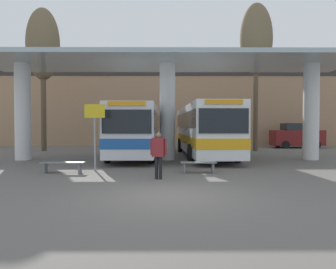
{
  "coord_description": "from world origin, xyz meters",
  "views": [
    {
      "loc": [
        -0.11,
        -9.31,
        2.01
      ],
      "look_at": [
        0.0,
        5.41,
        1.6
      ],
      "focal_mm": 35.0,
      "sensor_mm": 36.0,
      "label": 1
    }
  ],
  "objects": [
    {
      "name": "transit_bus_center_bay",
      "position": [
        2.38,
        12.03,
        1.81
      ],
      "size": [
        3.1,
        12.49,
        3.24
      ],
      "rotation": [
        0.0,
        0.0,
        3.18
      ],
      "color": "white",
      "rests_on": "ground_plane"
    },
    {
      "name": "poplar_tree_behind_right",
      "position": [
        6.93,
        16.19,
        8.61
      ],
      "size": [
        2.49,
        2.49,
        11.48
      ],
      "color": "brown",
      "rests_on": "ground_plane"
    },
    {
      "name": "station_canopy",
      "position": [
        0.0,
        9.84,
        4.84
      ],
      "size": [
        21.88,
        6.03,
        5.85
      ],
      "color": "silver",
      "rests_on": "ground_plane"
    },
    {
      "name": "ground_plane",
      "position": [
        0.0,
        0.0,
        0.0
      ],
      "size": [
        100.0,
        100.0,
        0.0
      ],
      "primitive_type": "plane",
      "color": "#605B56"
    },
    {
      "name": "transit_bus_left_bay",
      "position": [
        -1.94,
        11.34,
        1.79
      ],
      "size": [
        2.82,
        10.55,
        3.18
      ],
      "rotation": [
        0.0,
        0.0,
        3.14
      ],
      "color": "silver",
      "rests_on": "ground_plane"
    },
    {
      "name": "waiting_bench_near_pillar",
      "position": [
        -4.46,
        4.47,
        0.35
      ],
      "size": [
        1.82,
        0.44,
        0.46
      ],
      "color": "slate",
      "rests_on": "ground_plane"
    },
    {
      "name": "townhouse_backdrop",
      "position": [
        0.0,
        22.56,
        5.2
      ],
      "size": [
        40.0,
        0.58,
        8.93
      ],
      "color": "#9E7A5B",
      "rests_on": "ground_plane"
    },
    {
      "name": "parked_car_street",
      "position": [
        11.69,
        19.93,
        1.08
      ],
      "size": [
        4.5,
        2.15,
        2.21
      ],
      "rotation": [
        0.0,
        0.0,
        0.03
      ],
      "color": "maroon",
      "rests_on": "ground_plane"
    },
    {
      "name": "pedestrian_waiting",
      "position": [
        -0.38,
        2.85,
        1.06
      ],
      "size": [
        0.64,
        0.38,
        1.74
      ],
      "rotation": [
        0.0,
        0.0,
        -0.31
      ],
      "color": "black",
      "rests_on": "ground_plane"
    },
    {
      "name": "waiting_bench_mid_platform",
      "position": [
        1.29,
        4.47,
        0.34
      ],
      "size": [
        1.51,
        0.44,
        0.46
      ],
      "color": "slate",
      "rests_on": "ground_plane"
    },
    {
      "name": "poplar_tree_behind_left",
      "position": [
        -9.71,
        16.54,
        8.24
      ],
      "size": [
        2.56,
        2.56,
        11.2
      ],
      "color": "brown",
      "rests_on": "ground_plane"
    },
    {
      "name": "info_sign_platform",
      "position": [
        -3.25,
        5.22,
        2.1
      ],
      "size": [
        0.9,
        0.09,
        2.95
      ],
      "color": "gray",
      "rests_on": "ground_plane"
    }
  ]
}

